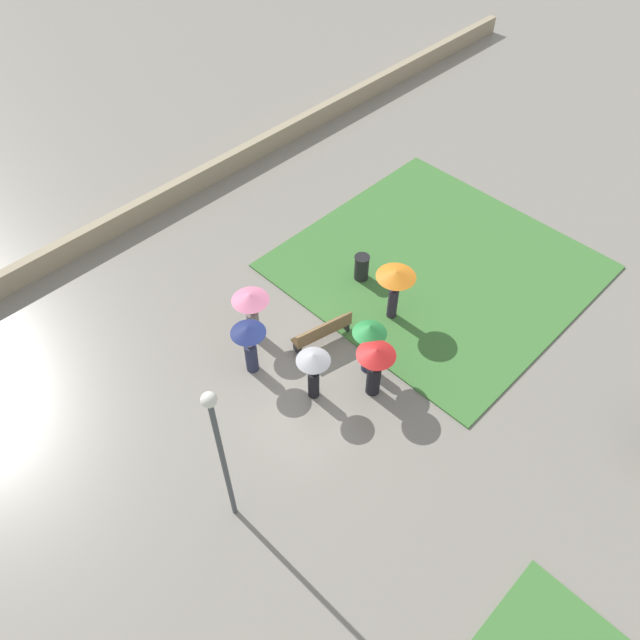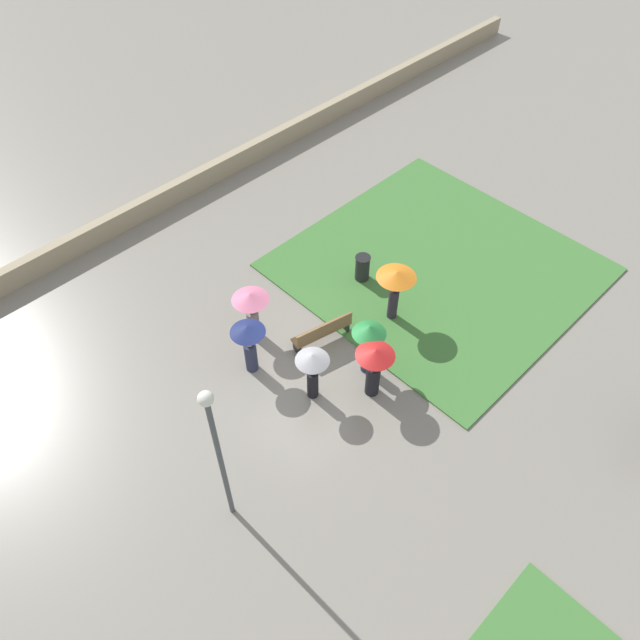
# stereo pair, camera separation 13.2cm
# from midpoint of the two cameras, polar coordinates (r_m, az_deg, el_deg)

# --- Properties ---
(ground_plane) EXTENTS (90.00, 90.00, 0.00)m
(ground_plane) POSITION_cam_midpoint_polar(r_m,az_deg,el_deg) (17.66, -1.69, -5.68)
(ground_plane) COLOR gray
(lawn_patch_near) EXTENTS (8.76, 8.89, 0.06)m
(lawn_patch_near) POSITION_cam_midpoint_polar(r_m,az_deg,el_deg) (21.07, 10.45, 4.86)
(lawn_patch_near) COLOR #427A38
(lawn_patch_near) RESTS_ON ground_plane
(parapet_wall) EXTENTS (45.00, 0.35, 0.78)m
(parapet_wall) POSITION_cam_midpoint_polar(r_m,az_deg,el_deg) (22.98, -18.12, 8.50)
(parapet_wall) COLOR tan
(parapet_wall) RESTS_ON ground_plane
(park_bench) EXTENTS (1.91, 0.82, 0.90)m
(park_bench) POSITION_cam_midpoint_polar(r_m,az_deg,el_deg) (18.18, 0.05, -1.09)
(park_bench) COLOR brown
(park_bench) RESTS_ON ground_plane
(lamp_post) EXTENTS (0.32, 0.32, 4.91)m
(lamp_post) POSITION_cam_midpoint_polar(r_m,az_deg,el_deg) (13.12, -9.46, -11.24)
(lamp_post) COLOR #474C51
(lamp_post) RESTS_ON ground_plane
(trash_bin) EXTENTS (0.50, 0.50, 0.96)m
(trash_bin) POSITION_cam_midpoint_polar(r_m,az_deg,el_deg) (20.05, 3.63, 4.77)
(trash_bin) COLOR #232326
(trash_bin) RESTS_ON ground_plane
(crowd_person_green) EXTENTS (0.94, 0.94, 1.86)m
(crowd_person_green) POSITION_cam_midpoint_polar(r_m,az_deg,el_deg) (16.91, 4.28, -1.65)
(crowd_person_green) COLOR #282D47
(crowd_person_green) RESTS_ON ground_plane
(crowd_person_navy) EXTENTS (0.98, 0.98, 1.81)m
(crowd_person_navy) POSITION_cam_midpoint_polar(r_m,az_deg,el_deg) (17.07, -6.71, -1.87)
(crowd_person_navy) COLOR #282D47
(crowd_person_navy) RESTS_ON ground_plane
(crowd_person_orange) EXTENTS (1.17, 1.17, 1.93)m
(crowd_person_orange) POSITION_cam_midpoint_polar(r_m,az_deg,el_deg) (18.26, 6.69, 3.44)
(crowd_person_orange) COLOR #2D2333
(crowd_person_orange) RESTS_ON ground_plane
(crowd_person_grey) EXTENTS (0.92, 0.92, 1.78)m
(crowd_person_grey) POSITION_cam_midpoint_polar(r_m,az_deg,el_deg) (16.37, -0.84, -4.25)
(crowd_person_grey) COLOR black
(crowd_person_grey) RESTS_ON ground_plane
(crowd_person_pink) EXTENTS (1.08, 1.08, 1.76)m
(crowd_person_pink) POSITION_cam_midpoint_polar(r_m,az_deg,el_deg) (17.89, -6.53, 1.27)
(crowd_person_pink) COLOR slate
(crowd_person_pink) RESTS_ON ground_plane
(crowd_person_red) EXTENTS (1.06, 1.06, 1.82)m
(crowd_person_red) POSITION_cam_midpoint_polar(r_m,az_deg,el_deg) (16.54, 4.83, -4.01)
(crowd_person_red) COLOR black
(crowd_person_red) RESTS_ON ground_plane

